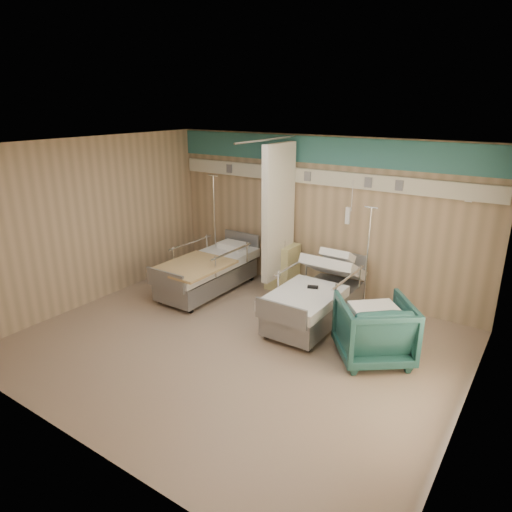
{
  "coord_description": "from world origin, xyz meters",
  "views": [
    {
      "loc": [
        3.5,
        -4.66,
        3.34
      ],
      "look_at": [
        -0.06,
        0.6,
        1.18
      ],
      "focal_mm": 32.0,
      "sensor_mm": 36.0,
      "label": 1
    }
  ],
  "objects_px": {
    "visitor_armchair": "(374,330)",
    "iv_stand_left": "(216,254)",
    "bed_right": "(315,303)",
    "iv_stand_right": "(364,291)",
    "bed_left": "(208,275)",
    "bedside_cabinet": "(282,266)"
  },
  "relations": [
    {
      "from": "bed_left",
      "to": "iv_stand_right",
      "type": "distance_m",
      "value": 2.81
    },
    {
      "from": "bed_right",
      "to": "bed_left",
      "type": "xyz_separation_m",
      "value": [
        -2.2,
        0.0,
        0.0
      ]
    },
    {
      "from": "visitor_armchair",
      "to": "iv_stand_right",
      "type": "distance_m",
      "value": 1.47
    },
    {
      "from": "iv_stand_left",
      "to": "iv_stand_right",
      "type": "bearing_deg",
      "value": -0.77
    },
    {
      "from": "bed_right",
      "to": "bed_left",
      "type": "relative_size",
      "value": 1.0
    },
    {
      "from": "visitor_armchair",
      "to": "iv_stand_left",
      "type": "relative_size",
      "value": 0.48
    },
    {
      "from": "bed_right",
      "to": "bed_left",
      "type": "distance_m",
      "value": 2.2
    },
    {
      "from": "bed_left",
      "to": "bedside_cabinet",
      "type": "height_order",
      "value": "bedside_cabinet"
    },
    {
      "from": "bed_right",
      "to": "iv_stand_right",
      "type": "distance_m",
      "value": 0.93
    },
    {
      "from": "bed_left",
      "to": "bed_right",
      "type": "bearing_deg",
      "value": 0.0
    },
    {
      "from": "bed_right",
      "to": "visitor_armchair",
      "type": "distance_m",
      "value": 1.27
    },
    {
      "from": "bed_left",
      "to": "iv_stand_left",
      "type": "bearing_deg",
      "value": 120.27
    },
    {
      "from": "bed_right",
      "to": "bedside_cabinet",
      "type": "bearing_deg",
      "value": 141.95
    },
    {
      "from": "bed_left",
      "to": "bedside_cabinet",
      "type": "xyz_separation_m",
      "value": [
        1.05,
        0.9,
        0.11
      ]
    },
    {
      "from": "iv_stand_right",
      "to": "iv_stand_left",
      "type": "bearing_deg",
      "value": 179.23
    },
    {
      "from": "visitor_armchair",
      "to": "bedside_cabinet",
      "type": "bearing_deg",
      "value": -70.15
    },
    {
      "from": "bedside_cabinet",
      "to": "iv_stand_right",
      "type": "relative_size",
      "value": 0.48
    },
    {
      "from": "bedside_cabinet",
      "to": "visitor_armchair",
      "type": "distance_m",
      "value": 2.71
    },
    {
      "from": "bedside_cabinet",
      "to": "iv_stand_left",
      "type": "bearing_deg",
      "value": -177.1
    },
    {
      "from": "visitor_armchair",
      "to": "iv_stand_left",
      "type": "height_order",
      "value": "iv_stand_left"
    },
    {
      "from": "bed_right",
      "to": "visitor_armchair",
      "type": "bearing_deg",
      "value": -25.37
    },
    {
      "from": "visitor_armchair",
      "to": "iv_stand_left",
      "type": "distance_m",
      "value": 4.06
    }
  ]
}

